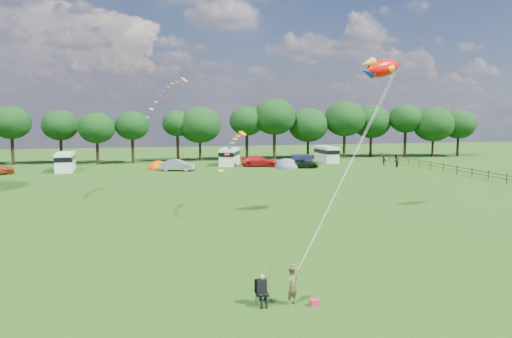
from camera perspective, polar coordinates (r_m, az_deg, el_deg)
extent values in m
plane|color=black|center=(28.91, 3.69, -9.69)|extent=(180.00, 180.00, 0.00)
cylinder|color=black|center=(84.56, -26.05, 1.86)|extent=(0.49, 0.49, 4.25)
ellipsoid|color=black|center=(84.37, -26.20, 4.78)|extent=(5.86, 5.86, 4.98)
cylinder|color=black|center=(83.93, -21.37, 1.92)|extent=(0.47, 0.47, 3.90)
ellipsoid|color=black|center=(83.73, -21.48, 4.68)|extent=(5.58, 5.58, 4.74)
cylinder|color=black|center=(80.29, -17.66, 1.75)|extent=(0.44, 0.44, 3.56)
ellipsoid|color=black|center=(80.08, -17.75, 4.50)|extent=(5.56, 5.56, 4.73)
cylinder|color=black|center=(81.00, -13.90, 2.05)|extent=(0.47, 0.47, 3.95)
ellipsoid|color=black|center=(80.80, -13.97, 4.86)|extent=(5.33, 5.33, 4.53)
cylinder|color=black|center=(83.01, -8.93, 2.39)|extent=(0.50, 0.50, 4.33)
ellipsoid|color=black|center=(82.82, -8.98, 5.17)|extent=(4.95, 4.95, 4.21)
cylinder|color=black|center=(82.94, -6.40, 2.08)|extent=(0.43, 0.43, 3.31)
ellipsoid|color=black|center=(82.72, -6.44, 5.04)|extent=(7.03, 7.03, 5.98)
cylinder|color=black|center=(84.44, -1.05, 2.55)|extent=(0.50, 0.50, 4.36)
ellipsoid|color=black|center=(84.25, -1.06, 5.52)|extent=(5.84, 5.84, 4.97)
cylinder|color=black|center=(84.68, 2.12, 2.62)|extent=(0.51, 0.51, 4.55)
ellipsoid|color=black|center=(84.48, 2.13, 5.98)|extent=(7.15, 7.15, 6.08)
cylinder|color=black|center=(87.25, 5.95, 2.27)|extent=(0.42, 0.42, 3.21)
ellipsoid|color=black|center=(87.03, 5.98, 5.02)|extent=(6.90, 6.90, 5.86)
cylinder|color=black|center=(88.94, 10.05, 2.60)|extent=(0.48, 0.48, 4.17)
ellipsoid|color=black|center=(88.75, 10.11, 5.67)|extent=(7.16, 7.16, 6.09)
cylinder|color=black|center=(93.21, 12.97, 2.55)|extent=(0.45, 0.45, 3.66)
ellipsoid|color=black|center=(93.01, 13.04, 5.30)|extent=(7.05, 7.05, 5.99)
cylinder|color=black|center=(93.51, 16.66, 2.76)|extent=(0.52, 0.52, 4.65)
ellipsoid|color=black|center=(93.34, 16.75, 5.55)|extent=(5.96, 5.96, 5.06)
cylinder|color=black|center=(94.89, 19.53, 2.26)|extent=(0.42, 0.42, 3.19)
ellipsoid|color=black|center=(94.70, 19.63, 4.86)|extent=(7.23, 7.23, 6.14)
cylinder|color=black|center=(98.23, 22.06, 2.39)|extent=(0.44, 0.44, 3.52)
ellipsoid|color=black|center=(98.05, 22.16, 4.78)|extent=(6.22, 6.22, 5.28)
cylinder|color=#472D19|center=(62.66, 26.72, -1.00)|extent=(0.12, 0.12, 1.20)
cylinder|color=#472D19|center=(64.96, 25.03, -0.67)|extent=(0.12, 0.12, 1.20)
cylinder|color=#472D19|center=(63.76, 25.88, -0.52)|extent=(0.08, 3.00, 0.08)
cylinder|color=#472D19|center=(63.81, 25.86, -0.88)|extent=(0.08, 3.00, 0.08)
cylinder|color=#472D19|center=(67.32, 23.46, -0.36)|extent=(0.12, 0.12, 1.20)
cylinder|color=#472D19|center=(66.10, 24.24, -0.21)|extent=(0.08, 3.00, 0.08)
cylinder|color=#472D19|center=(66.14, 24.23, -0.56)|extent=(0.08, 3.00, 0.08)
cylinder|color=#472D19|center=(69.73, 21.99, -0.08)|extent=(0.12, 0.12, 1.20)
cylinder|color=#472D19|center=(68.48, 22.72, 0.07)|extent=(0.08, 3.00, 0.08)
cylinder|color=#472D19|center=(68.53, 22.71, -0.26)|extent=(0.08, 3.00, 0.08)
cylinder|color=#472D19|center=(72.19, 20.62, 0.19)|extent=(0.12, 0.12, 1.20)
cylinder|color=#472D19|center=(70.92, 21.30, 0.34)|extent=(0.08, 3.00, 0.08)
cylinder|color=#472D19|center=(70.96, 21.29, 0.02)|extent=(0.08, 3.00, 0.08)
cylinder|color=#472D19|center=(74.68, 19.34, 0.44)|extent=(0.12, 0.12, 1.20)
cylinder|color=#472D19|center=(73.39, 19.98, 0.59)|extent=(0.08, 3.00, 0.08)
cylinder|color=#472D19|center=(73.43, 19.97, 0.28)|extent=(0.08, 3.00, 0.08)
cylinder|color=#472D19|center=(77.21, 18.15, 0.67)|extent=(0.12, 0.12, 1.20)
cylinder|color=#472D19|center=(75.91, 18.75, 0.82)|extent=(0.08, 3.00, 0.08)
cylinder|color=#472D19|center=(75.95, 18.74, 0.52)|extent=(0.08, 3.00, 0.08)
cylinder|color=#472D19|center=(79.77, 17.03, 0.89)|extent=(0.12, 0.12, 1.20)
cylinder|color=#472D19|center=(78.45, 17.59, 1.04)|extent=(0.08, 3.00, 0.08)
cylinder|color=#472D19|center=(78.49, 17.58, 0.75)|extent=(0.08, 3.00, 0.08)
cylinder|color=#472D19|center=(82.36, 15.98, 1.09)|extent=(0.12, 0.12, 1.20)
cylinder|color=#472D19|center=(81.03, 16.51, 1.24)|extent=(0.08, 3.00, 0.08)
cylinder|color=#472D19|center=(81.07, 16.50, 0.96)|extent=(0.08, 3.00, 0.08)
cylinder|color=#472D19|center=(84.98, 15.00, 1.29)|extent=(0.12, 0.12, 1.20)
cylinder|color=#472D19|center=(83.64, 15.49, 1.43)|extent=(0.08, 3.00, 0.08)
cylinder|color=#472D19|center=(83.67, 15.48, 1.16)|extent=(0.08, 3.00, 0.08)
cylinder|color=#472D19|center=(87.63, 14.07, 1.47)|extent=(0.12, 0.12, 1.20)
cylinder|color=#472D19|center=(86.27, 14.54, 1.61)|extent=(0.08, 3.00, 0.08)
cylinder|color=#472D19|center=(86.31, 14.53, 1.34)|extent=(0.08, 3.00, 0.08)
imported|color=gray|center=(69.22, -8.97, 0.43)|extent=(4.75, 2.94, 1.57)
imported|color=red|center=(74.00, 0.37, 0.90)|extent=(5.62, 3.37, 1.57)
imported|color=black|center=(72.36, 5.46, 0.60)|extent=(4.77, 2.86, 1.22)
cube|color=white|center=(72.54, -20.98, 0.75)|extent=(2.33, 5.21, 2.58)
cube|color=black|center=(72.49, -21.00, 1.16)|extent=(2.38, 5.31, 0.61)
cylinder|color=black|center=(71.03, -21.09, -0.12)|extent=(0.73, 0.29, 0.73)
cylinder|color=black|center=(74.24, -20.82, 0.16)|extent=(0.73, 0.29, 0.73)
cube|color=white|center=(75.74, -3.04, 1.40)|extent=(3.98, 5.59, 2.57)
cube|color=black|center=(75.70, -3.04, 1.80)|extent=(4.06, 5.70, 0.61)
cylinder|color=black|center=(74.26, -3.30, 0.58)|extent=(0.77, 0.52, 0.72)
cylinder|color=black|center=(77.41, -2.79, 0.83)|extent=(0.77, 0.52, 0.72)
cube|color=silver|center=(81.01, 8.06, 1.67)|extent=(2.42, 5.18, 2.54)
cube|color=black|center=(80.97, 8.07, 2.04)|extent=(2.47, 5.29, 0.60)
cylinder|color=black|center=(79.64, 8.52, 0.92)|extent=(0.73, 0.30, 0.71)
cylinder|color=black|center=(82.54, 7.60, 1.13)|extent=(0.73, 0.30, 0.71)
ellipsoid|color=#E15100|center=(71.88, -11.08, 0.00)|extent=(2.89, 3.33, 2.38)
cylinder|color=#E15100|center=(71.88, -11.08, 0.01)|extent=(3.04, 3.04, 0.08)
ellipsoid|color=#4C5E71|center=(72.34, 3.54, 0.15)|extent=(3.47, 3.99, 2.71)
cylinder|color=#4C5E71|center=(72.34, 3.54, 0.17)|extent=(3.64, 3.64, 0.08)
cube|color=black|center=(73.99, 5.25, 0.95)|extent=(3.28, 2.88, 1.77)
imported|color=brown|center=(21.55, 4.22, -13.21)|extent=(0.69, 0.62, 1.59)
cylinder|color=#99999E|center=(21.33, 0.24, -15.01)|extent=(0.02, 0.02, 0.48)
cylinder|color=#99999E|center=(21.44, 1.47, -14.90)|extent=(0.02, 0.02, 0.48)
cylinder|color=#99999E|center=(21.75, -0.05, -14.57)|extent=(0.02, 0.02, 0.48)
cylinder|color=#99999E|center=(21.85, 1.16, -14.47)|extent=(0.02, 0.02, 0.48)
cube|color=black|center=(21.50, 0.71, -14.14)|extent=(0.59, 0.58, 0.05)
cube|color=black|center=(21.63, 0.54, -13.17)|extent=(0.54, 0.11, 0.57)
cube|color=black|center=(21.43, 0.68, -13.27)|extent=(0.42, 0.29, 0.60)
sphere|color=tan|center=(21.27, 0.70, -12.24)|extent=(0.23, 0.23, 0.23)
cube|color=#D32144|center=(21.76, 6.71, -14.90)|extent=(0.38, 0.26, 0.27)
ellipsoid|color=#EB0900|center=(39.11, 14.24, 11.10)|extent=(3.41, 1.93, 1.86)
ellipsoid|color=yellow|center=(39.10, 14.23, 10.89)|extent=(2.14, 1.18, 1.02)
cone|color=#FFA628|center=(38.23, 12.63, 11.69)|extent=(1.30, 1.06, 0.98)
cone|color=#1824A9|center=(38.18, 12.61, 10.82)|extent=(1.30, 1.06, 0.98)
cone|color=#1824A9|center=(39.23, 14.37, 11.97)|extent=(0.86, 0.97, 0.83)
sphere|color=white|center=(40.11, 15.15, 11.21)|extent=(0.31, 0.31, 0.31)
sphere|color=black|center=(40.20, 15.18, 11.20)|extent=(0.16, 0.16, 0.16)
cube|color=yellow|center=(48.95, -8.19, 10.08)|extent=(0.78, 0.83, 0.40)
cube|color=red|center=(48.46, -8.62, 9.99)|extent=(0.48, 0.64, 0.11)
cube|color=orange|center=(47.97, -9.06, 9.84)|extent=(0.48, 0.64, 0.12)
cube|color=yellow|center=(47.48, -9.51, 9.59)|extent=(0.47, 0.63, 0.13)
cube|color=#198C1E|center=(46.99, -9.97, 9.24)|extent=(0.47, 0.63, 0.14)
cube|color=#0C1EB2|center=(46.50, -10.43, 8.78)|extent=(0.46, 0.63, 0.15)
cube|color=red|center=(46.02, -10.90, 8.21)|extent=(0.46, 0.63, 0.16)
cube|color=orange|center=(45.54, -11.37, 7.53)|extent=(0.45, 0.63, 0.17)
cube|color=yellow|center=(45.07, -11.85, 6.73)|extent=(0.45, 0.62, 0.18)
cube|color=#198C1E|center=(44.61, -12.34, 5.81)|extent=(0.44, 0.62, 0.19)
cube|color=#F59B00|center=(41.16, -1.54, 4.10)|extent=(0.71, 0.69, 0.33)
cube|color=red|center=(40.57, -1.82, 3.96)|extent=(0.51, 0.46, 0.09)
cube|color=orange|center=(39.98, -2.11, 3.76)|extent=(0.51, 0.46, 0.10)
cube|color=yellow|center=(39.40, -2.41, 3.44)|extent=(0.50, 0.46, 0.11)
cube|color=#198C1E|center=(38.83, -2.72, 2.99)|extent=(0.50, 0.45, 0.12)
cube|color=#0C1EB2|center=(38.27, -3.03, 2.41)|extent=(0.50, 0.45, 0.13)
cube|color=red|center=(37.72, -3.35, 1.69)|extent=(0.50, 0.45, 0.14)
cube|color=orange|center=(37.18, -3.68, 0.82)|extent=(0.49, 0.44, 0.14)
cube|color=yellow|center=(36.66, -4.02, -0.19)|extent=(0.49, 0.44, 0.15)
imported|color=black|center=(75.53, 15.67, 0.87)|extent=(1.04, 0.96, 1.83)
imported|color=black|center=(77.59, 14.36, 0.97)|extent=(1.12, 0.78, 1.59)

